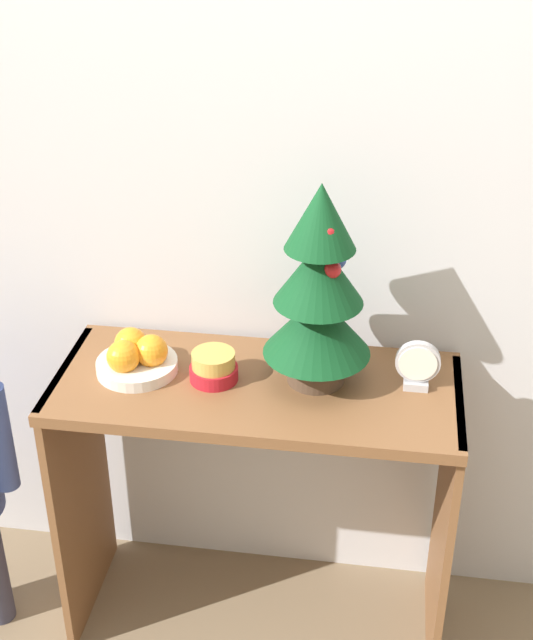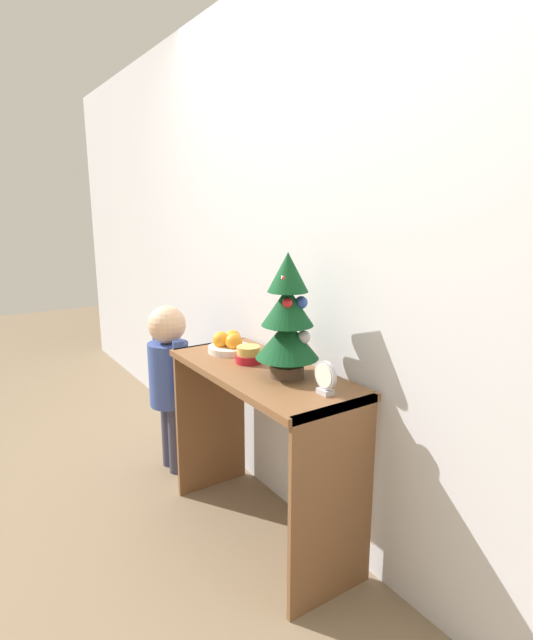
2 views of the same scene
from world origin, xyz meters
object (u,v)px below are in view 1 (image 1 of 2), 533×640
(desk_clock, at_px, (418,366))
(fruit_bowl, at_px, (136,357))
(mini_tree, at_px, (319,291))
(singing_bowl, at_px, (214,367))

(desk_clock, bearing_deg, fruit_bowl, -177.96)
(mini_tree, xyz_separation_m, fruit_bowl, (-0.44, -0.02, -0.21))
(mini_tree, relative_size, singing_bowl, 4.29)
(mini_tree, height_order, fruit_bowl, mini_tree)
(desk_clock, bearing_deg, mini_tree, -179.97)
(desk_clock, bearing_deg, singing_bowl, -175.89)
(mini_tree, relative_size, desk_clock, 4.01)
(singing_bowl, xyz_separation_m, desk_clock, (0.49, 0.04, 0.03))
(mini_tree, height_order, singing_bowl, mini_tree)
(mini_tree, height_order, desk_clock, mini_tree)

